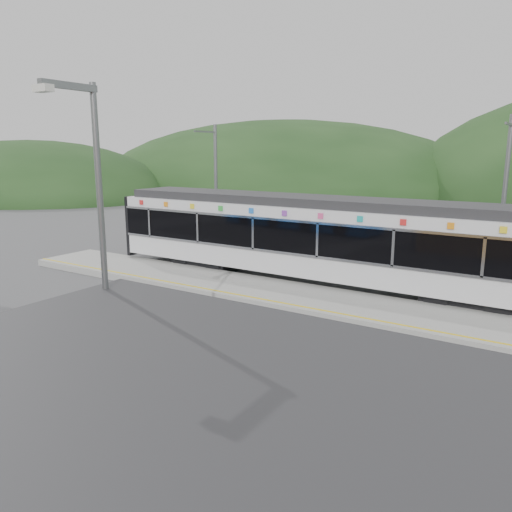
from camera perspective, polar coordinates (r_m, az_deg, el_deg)
The scene contains 9 objects.
ground at distance 16.93m, azimuth -3.00°, elevation -7.56°, with size 120.00×120.00×0.00m, color #4C4C4F.
hills at distance 19.36m, azimuth 21.91°, elevation -5.91°, with size 146.00×149.00×26.00m.
platform at distance 19.53m, azimuth 2.64°, elevation -4.42°, with size 26.00×3.20×0.30m, color #9E9E99.
yellow_line at distance 18.42m, azimuth 0.62°, elevation -4.92°, with size 26.00×0.10×0.01m, color yellow.
train at distance 21.20m, azimuth 7.60°, elevation 2.11°, with size 20.44×3.01×3.74m.
catenary_mast_west at distance 27.08m, azimuth -4.64°, elevation 7.68°, with size 0.18×1.80×7.00m.
catenary_mast_east at distance 21.74m, azimuth 26.42°, elevation 5.43°, with size 0.18×1.80×7.00m.
station_shelter at distance 6.59m, azimuth -6.51°, elevation -26.57°, with size 9.20×6.20×3.00m.
lamp_post at distance 9.92m, azimuth -17.75°, elevation 2.22°, with size 0.35×1.18×6.86m.
Camera 1 is at (9.31, -12.96, 5.65)m, focal length 35.00 mm.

